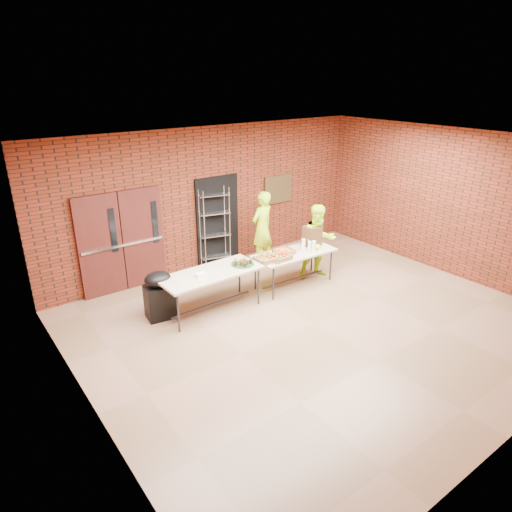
{
  "coord_description": "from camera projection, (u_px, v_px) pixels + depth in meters",
  "views": [
    {
      "loc": [
        -5.19,
        -5.17,
        4.27
      ],
      "look_at": [
        -0.32,
        1.4,
        0.95
      ],
      "focal_mm": 32.0,
      "sensor_mm": 36.0,
      "label": 1
    }
  ],
  "objects": [
    {
      "name": "dark_doorway",
      "position": [
        217.0,
        221.0,
        10.56
      ],
      "size": [
        1.1,
        0.06,
        2.1
      ],
      "primitive_type": "cube",
      "color": "black",
      "rests_on": "room"
    },
    {
      "name": "wire_rack",
      "position": [
        215.0,
        229.0,
        10.41
      ],
      "size": [
        0.73,
        0.39,
        1.88
      ],
      "primitive_type": null,
      "rotation": [
        0.0,
        0.0,
        -0.25
      ],
      "color": "#BBBCC3",
      "rests_on": "room"
    },
    {
      "name": "basket_apples",
      "position": [
        280.0,
        257.0,
        9.18
      ],
      "size": [
        0.42,
        0.33,
        0.13
      ],
      "color": "olive",
      "rests_on": "table_right"
    },
    {
      "name": "basket_oranges",
      "position": [
        284.0,
        252.0,
        9.48
      ],
      "size": [
        0.4,
        0.31,
        0.12
      ],
      "color": "olive",
      "rests_on": "table_right"
    },
    {
      "name": "volunteer_man",
      "position": [
        318.0,
        241.0,
        9.97
      ],
      "size": [
        0.95,
        0.84,
        1.64
      ],
      "primitive_type": "imported",
      "rotation": [
        0.0,
        0.0,
        -0.32
      ],
      "color": "#C7FF1C",
      "rests_on": "room"
    },
    {
      "name": "table_right",
      "position": [
        294.0,
        255.0,
        9.61
      ],
      "size": [
        1.83,
        0.82,
        0.74
      ],
      "rotation": [
        0.0,
        0.0,
        -0.04
      ],
      "color": "tan",
      "rests_on": "room"
    },
    {
      "name": "volunteer_woman",
      "position": [
        262.0,
        228.0,
        10.62
      ],
      "size": [
        0.72,
        0.56,
        1.76
      ],
      "primitive_type": "imported",
      "rotation": [
        0.0,
        0.0,
        3.37
      ],
      "color": "#C7FF1C",
      "rests_on": "room"
    },
    {
      "name": "cup_stack_back",
      "position": [
        303.0,
        244.0,
        9.69
      ],
      "size": [
        0.08,
        0.08,
        0.24
      ],
      "primitive_type": "cylinder",
      "color": "white",
      "rests_on": "table_right"
    },
    {
      "name": "bronze_plaque",
      "position": [
        278.0,
        189.0,
        11.36
      ],
      "size": [
        0.85,
        0.04,
        0.7
      ],
      "primitive_type": "cube",
      "color": "#3B2E17",
      "rests_on": "room"
    },
    {
      "name": "cup_stack_front",
      "position": [
        310.0,
        246.0,
        9.61
      ],
      "size": [
        0.07,
        0.07,
        0.22
      ],
      "primitive_type": "cylinder",
      "color": "white",
      "rests_on": "table_right"
    },
    {
      "name": "coffee_dispenser",
      "position": [
        312.0,
        236.0,
        9.88
      ],
      "size": [
        0.34,
        0.3,
        0.44
      ],
      "primitive_type": "cube",
      "color": "#53391C",
      "rests_on": "table_right"
    },
    {
      "name": "table_left",
      "position": [
        211.0,
        275.0,
        8.5
      ],
      "size": [
        1.98,
        0.87,
        0.81
      ],
      "rotation": [
        0.0,
        0.0,
        0.03
      ],
      "color": "tan",
      "rests_on": "room"
    },
    {
      "name": "napkin_box",
      "position": [
        201.0,
        275.0,
        8.29
      ],
      "size": [
        0.19,
        0.13,
        0.06
      ],
      "primitive_type": "cube",
      "color": "white",
      "rests_on": "table_left"
    },
    {
      "name": "double_doors",
      "position": [
        122.0,
        242.0,
        9.27
      ],
      "size": [
        1.78,
        0.12,
        2.1
      ],
      "color": "#431813",
      "rests_on": "room"
    },
    {
      "name": "basket_bananas",
      "position": [
        266.0,
        259.0,
        9.1
      ],
      "size": [
        0.42,
        0.33,
        0.13
      ],
      "color": "olive",
      "rests_on": "table_right"
    },
    {
      "name": "cup_stack_mid",
      "position": [
        314.0,
        246.0,
        9.56
      ],
      "size": [
        0.08,
        0.08,
        0.24
      ],
      "primitive_type": "cylinder",
      "color": "white",
      "rests_on": "table_right"
    },
    {
      "name": "muffin_tray",
      "position": [
        243.0,
        262.0,
        8.8
      ],
      "size": [
        0.45,
        0.45,
        0.11
      ],
      "color": "#144B17",
      "rests_on": "table_left"
    },
    {
      "name": "covered_grill",
      "position": [
        159.0,
        295.0,
        8.38
      ],
      "size": [
        0.56,
        0.49,
        0.92
      ],
      "rotation": [
        0.0,
        0.0,
        -0.14
      ],
      "color": "black",
      "rests_on": "room"
    },
    {
      "name": "room",
      "position": [
        320.0,
        241.0,
        7.72
      ],
      "size": [
        8.08,
        7.08,
        3.28
      ],
      "color": "#7E6244",
      "rests_on": "ground"
    }
  ]
}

